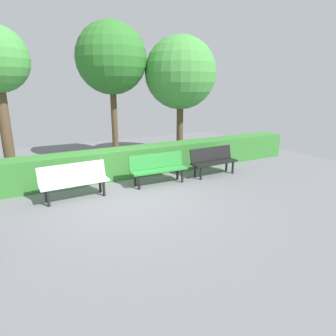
{
  "coord_description": "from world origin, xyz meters",
  "views": [
    {
      "loc": [
        2.45,
        6.4,
        2.73
      ],
      "look_at": [
        -1.18,
        -0.33,
        0.55
      ],
      "focal_mm": 31.35,
      "sensor_mm": 36.0,
      "label": 1
    }
  ],
  "objects_px": {
    "tree_near": "(180,73)",
    "bench_black": "(213,160)",
    "bench_green": "(158,167)",
    "tree_mid": "(111,59)",
    "bench_white": "(74,180)"
  },
  "relations": [
    {
      "from": "tree_near",
      "to": "bench_black",
      "type": "bearing_deg",
      "value": 83.82
    },
    {
      "from": "bench_black",
      "to": "bench_green",
      "type": "bearing_deg",
      "value": -3.57
    },
    {
      "from": "tree_near",
      "to": "tree_mid",
      "type": "distance_m",
      "value": 2.49
    },
    {
      "from": "tree_mid",
      "to": "tree_near",
      "type": "bearing_deg",
      "value": 160.59
    },
    {
      "from": "tree_near",
      "to": "tree_mid",
      "type": "relative_size",
      "value": 0.92
    },
    {
      "from": "bench_black",
      "to": "tree_near",
      "type": "distance_m",
      "value": 3.65
    },
    {
      "from": "bench_black",
      "to": "tree_near",
      "type": "height_order",
      "value": "tree_near"
    },
    {
      "from": "bench_black",
      "to": "tree_near",
      "type": "xyz_separation_m",
      "value": [
        -0.27,
        -2.51,
        2.64
      ]
    },
    {
      "from": "bench_white",
      "to": "tree_mid",
      "type": "height_order",
      "value": "tree_mid"
    },
    {
      "from": "bench_black",
      "to": "tree_mid",
      "type": "bearing_deg",
      "value": -60.64
    },
    {
      "from": "bench_black",
      "to": "bench_white",
      "type": "xyz_separation_m",
      "value": [
        4.21,
        -0.03,
        0.0
      ]
    },
    {
      "from": "bench_black",
      "to": "tree_mid",
      "type": "distance_m",
      "value": 4.98
    },
    {
      "from": "bench_green",
      "to": "tree_mid",
      "type": "distance_m",
      "value": 4.51
    },
    {
      "from": "bench_green",
      "to": "tree_mid",
      "type": "relative_size",
      "value": 0.34
    },
    {
      "from": "tree_near",
      "to": "bench_green",
      "type": "bearing_deg",
      "value": 48.71
    }
  ]
}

